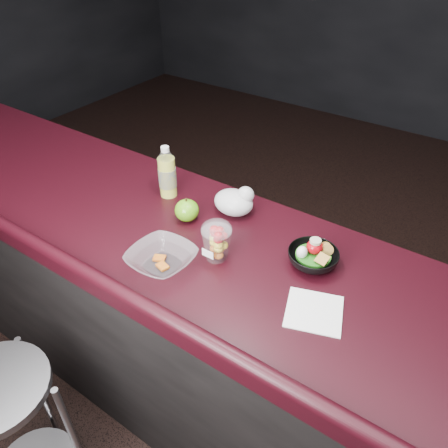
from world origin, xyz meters
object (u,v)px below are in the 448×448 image
at_px(stool_left, 10,420).
at_px(lemonade_bottle, 167,175).
at_px(fruit_cup, 217,240).
at_px(green_apple, 187,210).
at_px(takeout_bowl, 162,259).
at_px(snack_bowl, 313,257).

height_order(stool_left, lemonade_bottle, lemonade_bottle).
relative_size(lemonade_bottle, fruit_cup, 1.48).
bearing_deg(lemonade_bottle, fruit_cup, -28.17).
height_order(lemonade_bottle, green_apple, lemonade_bottle).
bearing_deg(fruit_cup, takeout_bowl, -133.76).
distance_m(snack_bowl, takeout_bowl, 0.49).
distance_m(stool_left, fruit_cup, 0.96).
height_order(lemonade_bottle, takeout_bowl, lemonade_bottle).
xyz_separation_m(green_apple, snack_bowl, (0.49, 0.04, -0.01)).
distance_m(stool_left, green_apple, 0.95).
distance_m(fruit_cup, takeout_bowl, 0.19).
xyz_separation_m(stool_left, green_apple, (0.21, 0.76, 0.53)).
bearing_deg(fruit_cup, lemonade_bottle, 151.83).
bearing_deg(takeout_bowl, green_apple, 109.89).
bearing_deg(fruit_cup, snack_bowl, 28.51).
distance_m(fruit_cup, green_apple, 0.24).
bearing_deg(takeout_bowl, lemonade_bottle, 127.25).
relative_size(fruit_cup, takeout_bowl, 0.67).
bearing_deg(green_apple, snack_bowl, 4.32).
bearing_deg(snack_bowl, stool_left, -131.06).
xyz_separation_m(stool_left, lemonade_bottle, (0.04, 0.86, 0.58)).
bearing_deg(snack_bowl, fruit_cup, -151.49).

